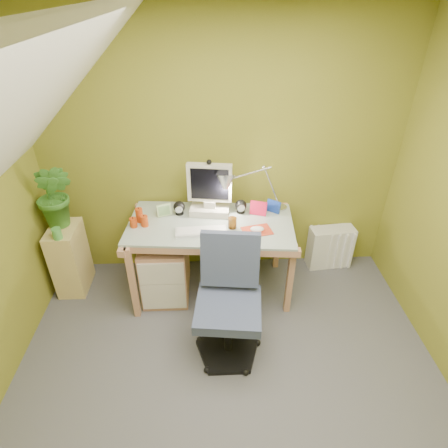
{
  "coord_description": "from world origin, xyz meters",
  "views": [
    {
      "loc": [
        -0.11,
        -1.49,
        2.47
      ],
      "look_at": [
        0.0,
        1.0,
        0.85
      ],
      "focal_mm": 30.0,
      "sensor_mm": 36.0,
      "label": 1
    }
  ],
  "objects_px": {
    "monitor": "(210,184)",
    "potted_plant": "(55,196)",
    "desk": "(211,258)",
    "desk_lamp": "(263,178)",
    "side_ledge": "(70,258)",
    "radiator": "(330,247)",
    "task_chair": "(228,307)"
  },
  "relations": [
    {
      "from": "task_chair",
      "to": "radiator",
      "type": "distance_m",
      "value": 1.54
    },
    {
      "from": "desk",
      "to": "side_ledge",
      "type": "bearing_deg",
      "value": -179.38
    },
    {
      "from": "desk",
      "to": "side_ledge",
      "type": "height_order",
      "value": "desk"
    },
    {
      "from": "desk",
      "to": "desk_lamp",
      "type": "bearing_deg",
      "value": 26.73
    },
    {
      "from": "desk_lamp",
      "to": "radiator",
      "type": "xyz_separation_m",
      "value": [
        0.75,
        0.14,
        -0.86
      ]
    },
    {
      "from": "monitor",
      "to": "radiator",
      "type": "bearing_deg",
      "value": 14.57
    },
    {
      "from": "side_ledge",
      "to": "potted_plant",
      "type": "relative_size",
      "value": 1.11
    },
    {
      "from": "desk_lamp",
      "to": "task_chair",
      "type": "relative_size",
      "value": 0.67
    },
    {
      "from": "monitor",
      "to": "task_chair",
      "type": "distance_m",
      "value": 1.06
    },
    {
      "from": "side_ledge",
      "to": "monitor",
      "type": "bearing_deg",
      "value": 3.63
    },
    {
      "from": "task_chair",
      "to": "desk_lamp",
      "type": "bearing_deg",
      "value": 76.22
    },
    {
      "from": "monitor",
      "to": "side_ledge",
      "type": "xyz_separation_m",
      "value": [
        -1.3,
        -0.08,
        -0.69
      ]
    },
    {
      "from": "desk_lamp",
      "to": "radiator",
      "type": "distance_m",
      "value": 1.15
    },
    {
      "from": "potted_plant",
      "to": "task_chair",
      "type": "bearing_deg",
      "value": -31.91
    },
    {
      "from": "desk",
      "to": "radiator",
      "type": "relative_size",
      "value": 3.21
    },
    {
      "from": "side_ledge",
      "to": "potted_plant",
      "type": "bearing_deg",
      "value": 90.0
    },
    {
      "from": "task_chair",
      "to": "monitor",
      "type": "bearing_deg",
      "value": 103.62
    },
    {
      "from": "side_ledge",
      "to": "potted_plant",
      "type": "xyz_separation_m",
      "value": [
        0.0,
        0.05,
        0.63
      ]
    },
    {
      "from": "potted_plant",
      "to": "monitor",
      "type": "bearing_deg",
      "value": 1.42
    },
    {
      "from": "side_ledge",
      "to": "radiator",
      "type": "distance_m",
      "value": 2.51
    },
    {
      "from": "monitor",
      "to": "potted_plant",
      "type": "relative_size",
      "value": 0.92
    },
    {
      "from": "radiator",
      "to": "desk",
      "type": "bearing_deg",
      "value": -171.03
    },
    {
      "from": "desk_lamp",
      "to": "potted_plant",
      "type": "bearing_deg",
      "value": 172.57
    },
    {
      "from": "desk",
      "to": "desk_lamp",
      "type": "relative_size",
      "value": 2.13
    },
    {
      "from": "monitor",
      "to": "side_ledge",
      "type": "relative_size",
      "value": 0.83
    },
    {
      "from": "monitor",
      "to": "desk_lamp",
      "type": "distance_m",
      "value": 0.45
    },
    {
      "from": "desk",
      "to": "monitor",
      "type": "height_order",
      "value": "monitor"
    },
    {
      "from": "desk_lamp",
      "to": "monitor",
      "type": "bearing_deg",
      "value": 171.51
    },
    {
      "from": "desk",
      "to": "potted_plant",
      "type": "relative_size",
      "value": 2.33
    },
    {
      "from": "potted_plant",
      "to": "desk_lamp",
      "type": "bearing_deg",
      "value": 1.06
    },
    {
      "from": "desk",
      "to": "task_chair",
      "type": "height_order",
      "value": "task_chair"
    },
    {
      "from": "monitor",
      "to": "radiator",
      "type": "xyz_separation_m",
      "value": [
        1.2,
        0.14,
        -0.81
      ]
    }
  ]
}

